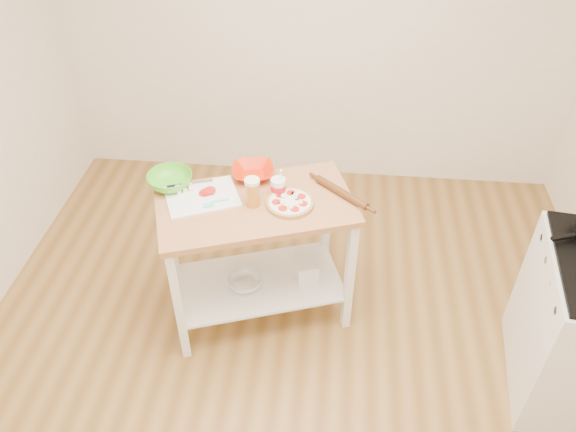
% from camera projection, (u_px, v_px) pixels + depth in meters
% --- Properties ---
extents(room_shell, '(4.04, 4.54, 2.74)m').
position_uv_depth(room_shell, '(286.00, 213.00, 2.40)').
color(room_shell, olive).
rests_on(room_shell, ground).
extents(prep_island, '(1.25, 0.93, 0.90)m').
position_uv_depth(prep_island, '(257.00, 236.00, 3.34)').
color(prep_island, '#B37849').
rests_on(prep_island, ground).
extents(pizza, '(0.27, 0.27, 0.04)m').
position_uv_depth(pizza, '(290.00, 203.00, 3.15)').
color(pizza, tan).
rests_on(pizza, prep_island).
extents(cutting_board, '(0.49, 0.44, 0.04)m').
position_uv_depth(cutting_board, '(202.00, 196.00, 3.21)').
color(cutting_board, white).
rests_on(cutting_board, prep_island).
extents(spatula, '(0.14, 0.10, 0.01)m').
position_uv_depth(spatula, '(215.00, 203.00, 3.15)').
color(spatula, '#54DBD6').
rests_on(spatula, cutting_board).
extents(knife, '(0.26, 0.12, 0.01)m').
position_uv_depth(knife, '(184.00, 185.00, 3.28)').
color(knife, silver).
rests_on(knife, cutting_board).
extents(orange_bowl, '(0.29, 0.29, 0.06)m').
position_uv_depth(orange_bowl, '(253.00, 172.00, 3.36)').
color(orange_bowl, red).
rests_on(orange_bowl, prep_island).
extents(green_bowl, '(0.37, 0.37, 0.08)m').
position_uv_depth(green_bowl, '(170.00, 180.00, 3.27)').
color(green_bowl, '#52C029').
rests_on(green_bowl, prep_island).
extents(beer_pint, '(0.09, 0.09, 0.17)m').
position_uv_depth(beer_pint, '(253.00, 192.00, 3.11)').
color(beer_pint, '#C47729').
rests_on(beer_pint, prep_island).
extents(yogurt_tub, '(0.09, 0.09, 0.19)m').
position_uv_depth(yogurt_tub, '(278.00, 187.00, 3.20)').
color(yogurt_tub, white).
rests_on(yogurt_tub, prep_island).
extents(rolling_pin, '(0.32, 0.28, 0.04)m').
position_uv_depth(rolling_pin, '(341.00, 193.00, 3.21)').
color(rolling_pin, '#5A3014').
rests_on(rolling_pin, prep_island).
extents(shelf_glass_bowl, '(0.29, 0.29, 0.07)m').
position_uv_depth(shelf_glass_bowl, '(245.00, 281.00, 3.54)').
color(shelf_glass_bowl, silver).
rests_on(shelf_glass_bowl, prep_island).
extents(shelf_bin, '(0.17, 0.17, 0.13)m').
position_uv_depth(shelf_bin, '(307.00, 270.00, 3.57)').
color(shelf_bin, white).
rests_on(shelf_bin, prep_island).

